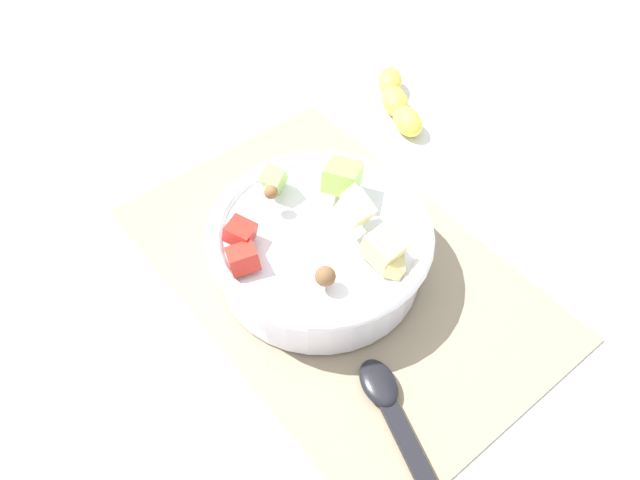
# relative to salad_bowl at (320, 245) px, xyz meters

# --- Properties ---
(ground_plane) EXTENTS (2.40, 2.40, 0.00)m
(ground_plane) POSITION_rel_salad_bowl_xyz_m (-0.01, -0.01, -0.05)
(ground_plane) COLOR silver
(placemat) EXTENTS (0.51, 0.33, 0.01)m
(placemat) POSITION_rel_salad_bowl_xyz_m (-0.01, -0.01, -0.05)
(placemat) COLOR gray
(placemat) RESTS_ON ground_plane
(salad_bowl) EXTENTS (0.25, 0.25, 0.13)m
(salad_bowl) POSITION_rel_salad_bowl_xyz_m (0.00, 0.00, 0.00)
(salad_bowl) COLOR white
(salad_bowl) RESTS_ON placemat
(serving_spoon) EXTENTS (0.20, 0.09, 0.01)m
(serving_spoon) POSITION_rel_salad_bowl_xyz_m (-0.19, 0.06, -0.04)
(serving_spoon) COLOR black
(serving_spoon) RESTS_ON placemat
(banana_whole) EXTENTS (0.15, 0.10, 0.04)m
(banana_whole) POSITION_rel_salad_bowl_xyz_m (0.16, -0.27, -0.03)
(banana_whole) COLOR yellow
(banana_whole) RESTS_ON ground_plane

